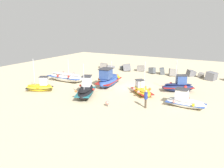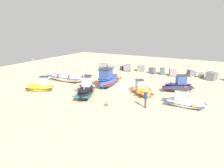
{
  "view_description": "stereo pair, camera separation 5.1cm",
  "coord_description": "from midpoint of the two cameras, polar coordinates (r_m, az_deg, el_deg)",
  "views": [
    {
      "loc": [
        11.39,
        -25.78,
        7.63
      ],
      "look_at": [
        -1.31,
        -2.94,
        0.9
      ],
      "focal_mm": 38.46,
      "sensor_mm": 36.0,
      "label": 1
    },
    {
      "loc": [
        11.44,
        -25.75,
        7.63
      ],
      "look_at": [
        -1.31,
        -2.94,
        0.9
      ],
      "focal_mm": 38.46,
      "sensor_mm": 36.0,
      "label": 2
    }
  ],
  "objects": [
    {
      "name": "ground_plane",
      "position": [
        29.2,
        5.01,
        -0.77
      ],
      "size": [
        52.56,
        52.56,
        0.0
      ],
      "primitive_type": "plane",
      "color": "beige"
    },
    {
      "name": "fishing_boat_4",
      "position": [
        28.15,
        15.44,
        -0.48
      ],
      "size": [
        3.78,
        2.89,
        3.69
      ],
      "rotation": [
        0.0,
        0.0,
        0.49
      ],
      "color": "navy",
      "rests_on": "ground_plane"
    },
    {
      "name": "fishing_boat_6",
      "position": [
        25.44,
        -6.27,
        -1.51
      ],
      "size": [
        3.01,
        4.52,
        3.68
      ],
      "rotation": [
        0.0,
        0.0,
        1.97
      ],
      "color": "black",
      "rests_on": "ground_plane"
    },
    {
      "name": "fishing_boat_5",
      "position": [
        28.54,
        -16.76,
        -0.54
      ],
      "size": [
        3.21,
        2.44,
        3.75
      ],
      "rotation": [
        0.0,
        0.0,
        0.5
      ],
      "color": "gold",
      "rests_on": "ground_plane"
    },
    {
      "name": "fishing_boat_2",
      "position": [
        29.53,
        -0.89,
        1.09
      ],
      "size": [
        2.34,
        5.02,
        3.01
      ],
      "rotation": [
        0.0,
        0.0,
        4.85
      ],
      "color": "#2D4C9E",
      "rests_on": "ground_plane"
    },
    {
      "name": "person_walking",
      "position": [
        22.07,
        7.98,
        -3.24
      ],
      "size": [
        0.32,
        0.32,
        1.7
      ],
      "rotation": [
        0.0,
        0.0,
        0.67
      ],
      "color": "brown",
      "rests_on": "ground_plane"
    },
    {
      "name": "mooring_buoy_0",
      "position": [
        22.43,
        -1.17,
        -4.48
      ],
      "size": [
        0.37,
        0.37,
        0.55
      ],
      "color": "#3F3F42",
      "rests_on": "ground_plane"
    },
    {
      "name": "breakwater_rocks",
      "position": [
        37.52,
        10.36,
        3.17
      ],
      "size": [
        21.52,
        2.81,
        1.45
      ],
      "color": "slate",
      "rests_on": "ground_plane"
    },
    {
      "name": "fishing_boat_3",
      "position": [
        23.23,
        16.89,
        -3.94
      ],
      "size": [
        3.74,
        1.85,
        1.72
      ],
      "rotation": [
        0.0,
        0.0,
        3.1
      ],
      "color": "white",
      "rests_on": "ground_plane"
    },
    {
      "name": "mooring_buoy_1",
      "position": [
        33.62,
        1.18,
        2.01
      ],
      "size": [
        0.44,
        0.44,
        0.62
      ],
      "color": "#3F3F42",
      "rests_on": "ground_plane"
    },
    {
      "name": "fishing_boat_1",
      "position": [
        32.47,
        -10.93,
        1.69
      ],
      "size": [
        5.33,
        2.5,
        3.17
      ],
      "rotation": [
        0.0,
        0.0,
        3.12
      ],
      "color": "white",
      "rests_on": "ground_plane"
    },
    {
      "name": "fishing_boat_0",
      "position": [
        26.37,
        7.01,
        -1.43
      ],
      "size": [
        3.5,
        3.5,
        3.68
      ],
      "rotation": [
        0.0,
        0.0,
        2.36
      ],
      "color": "gold",
      "rests_on": "ground_plane"
    }
  ]
}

